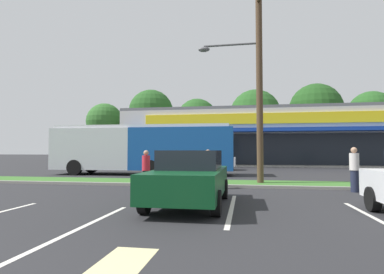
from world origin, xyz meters
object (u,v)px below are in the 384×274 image
(car_1, at_px, (207,160))
(pedestrian_mid, at_px, (208,169))
(pedestrian_by_pole, at_px, (354,169))
(car_4, at_px, (190,177))
(city_bus, at_px, (143,148))
(pedestrian_near_bench, at_px, (146,170))
(utility_pole, at_px, (256,79))
(car_2, at_px, (115,160))

(car_1, bearing_deg, pedestrian_mid, -82.81)
(pedestrian_by_pole, relative_size, pedestrian_mid, 1.05)
(car_4, bearing_deg, city_bus, -154.86)
(car_4, distance_m, pedestrian_mid, 3.96)
(city_bus, distance_m, pedestrian_near_bench, 8.16)
(car_1, height_order, pedestrian_mid, pedestrian_mid)
(city_bus, height_order, pedestrian_by_pole, city_bus)
(car_4, bearing_deg, pedestrian_mid, 179.16)
(car_4, relative_size, pedestrian_by_pole, 2.64)
(utility_pole, distance_m, city_bus, 9.44)
(utility_pole, height_order, car_4, utility_pole)
(utility_pole, relative_size, city_bus, 0.76)
(city_bus, relative_size, car_4, 2.66)
(car_1, height_order, pedestrian_by_pole, pedestrian_by_pole)
(utility_pole, relative_size, pedestrian_mid, 5.64)
(car_4, height_order, pedestrian_by_pole, pedestrian_by_pole)
(car_1, distance_m, pedestrian_by_pole, 14.84)
(pedestrian_near_bench, height_order, pedestrian_by_pole, pedestrian_by_pole)
(car_1, relative_size, car_2, 1.01)
(car_1, bearing_deg, pedestrian_near_bench, -93.51)
(pedestrian_near_bench, relative_size, pedestrian_mid, 0.98)
(city_bus, distance_m, pedestrian_by_pole, 12.93)
(city_bus, xyz_separation_m, car_1, (3.54, 5.90, -0.98))
(car_1, bearing_deg, car_2, -177.09)
(pedestrian_near_bench, xyz_separation_m, pedestrian_mid, (2.45, 0.72, 0.02))
(car_4, bearing_deg, pedestrian_by_pole, 123.94)
(city_bus, distance_m, car_1, 6.95)
(pedestrian_near_bench, distance_m, pedestrian_by_pole, 8.12)
(city_bus, xyz_separation_m, pedestrian_by_pole, (10.82, -7.03, -0.90))
(city_bus, xyz_separation_m, car_2, (-4.37, 5.50, -0.98))
(utility_pole, relative_size, car_1, 1.96)
(car_1, relative_size, pedestrian_mid, 2.88)
(city_bus, relative_size, car_1, 2.57)
(pedestrian_by_pole, bearing_deg, city_bus, 97.11)
(pedestrian_near_bench, bearing_deg, pedestrian_mid, 105.66)
(pedestrian_by_pole, bearing_deg, utility_pole, 103.05)
(car_2, bearing_deg, pedestrian_by_pole, 140.47)
(city_bus, distance_m, pedestrian_mid, 8.68)
(city_bus, distance_m, car_4, 12.05)
(car_1, distance_m, pedestrian_mid, 12.92)
(pedestrian_mid, bearing_deg, car_1, -1.96)
(pedestrian_by_pole, bearing_deg, car_1, 69.49)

